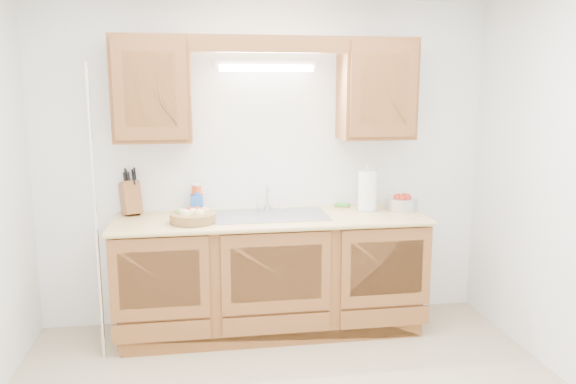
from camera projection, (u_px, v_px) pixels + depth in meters
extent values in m
cube|color=white|center=(266.00, 164.00, 4.39)|extent=(3.50, 0.02, 2.50)
cube|color=white|center=(397.00, 313.00, 1.47)|extent=(3.50, 0.02, 2.50)
cube|color=brown|center=(271.00, 275.00, 4.25)|extent=(2.20, 0.60, 0.86)
cube|color=tan|center=(271.00, 219.00, 4.15)|extent=(2.30, 0.63, 0.04)
cube|color=brown|center=(152.00, 89.00, 4.00)|extent=(0.55, 0.33, 0.75)
cube|color=brown|center=(376.00, 89.00, 4.25)|extent=(0.55, 0.33, 0.75)
cube|color=brown|center=(270.00, 44.00, 3.93)|extent=(2.20, 0.05, 0.12)
cylinder|color=white|center=(267.00, 68.00, 4.16)|extent=(0.70, 0.05, 0.05)
cube|color=white|center=(266.00, 64.00, 4.18)|extent=(0.76, 0.06, 0.05)
cube|color=#9E9EA3|center=(271.00, 215.00, 4.17)|extent=(0.84, 0.46, 0.01)
cube|color=#9E9EA3|center=(243.00, 227.00, 4.15)|extent=(0.39, 0.40, 0.16)
cube|color=#9E9EA3|center=(298.00, 225.00, 4.21)|extent=(0.39, 0.40, 0.16)
cylinder|color=silver|center=(267.00, 208.00, 4.36)|extent=(0.06, 0.06, 0.04)
cylinder|color=silver|center=(267.00, 198.00, 4.34)|extent=(0.02, 0.02, 0.16)
cylinder|color=silver|center=(268.00, 187.00, 4.28)|extent=(0.02, 0.12, 0.02)
cylinder|color=white|center=(283.00, 202.00, 4.37)|extent=(0.03, 0.03, 0.12)
cylinder|color=silver|center=(96.00, 216.00, 3.70)|extent=(0.03, 0.03, 2.00)
cube|color=white|center=(382.00, 174.00, 4.54)|extent=(0.08, 0.01, 0.12)
cylinder|color=olive|center=(193.00, 217.00, 3.96)|extent=(0.42, 0.42, 0.06)
sphere|color=#D8C67F|center=(185.00, 215.00, 3.91)|extent=(0.08, 0.08, 0.08)
sphere|color=#D8C67F|center=(199.00, 214.00, 3.92)|extent=(0.08, 0.08, 0.08)
sphere|color=tan|center=(205.00, 212.00, 4.00)|extent=(0.08, 0.08, 0.08)
sphere|color=#B52414|center=(191.00, 212.00, 4.00)|extent=(0.07, 0.07, 0.07)
sphere|color=#72A53F|center=(180.00, 213.00, 3.97)|extent=(0.07, 0.07, 0.07)
sphere|color=#D8C67F|center=(193.00, 214.00, 3.94)|extent=(0.08, 0.08, 0.08)
sphere|color=#B52414|center=(197.00, 211.00, 4.04)|extent=(0.07, 0.07, 0.07)
cube|color=brown|center=(131.00, 198.00, 4.20)|extent=(0.19, 0.24, 0.28)
cylinder|color=black|center=(124.00, 179.00, 4.14)|extent=(0.03, 0.04, 0.10)
cylinder|color=black|center=(129.00, 179.00, 4.15)|extent=(0.03, 0.04, 0.10)
cylinder|color=black|center=(134.00, 178.00, 4.15)|extent=(0.03, 0.04, 0.10)
cylinder|color=black|center=(127.00, 177.00, 4.19)|extent=(0.03, 0.04, 0.10)
cylinder|color=black|center=(133.00, 176.00, 4.19)|extent=(0.03, 0.04, 0.10)
cylinder|color=black|center=(126.00, 175.00, 4.22)|extent=(0.03, 0.04, 0.10)
cylinder|color=black|center=(135.00, 174.00, 4.23)|extent=(0.03, 0.04, 0.10)
cylinder|color=#FC4E0E|center=(197.00, 198.00, 4.29)|extent=(0.08, 0.08, 0.21)
cylinder|color=white|center=(196.00, 185.00, 4.27)|extent=(0.07, 0.07, 0.01)
imported|color=blue|center=(197.00, 199.00, 4.27)|extent=(0.10, 0.10, 0.20)
cube|color=#CC333F|center=(342.00, 207.00, 4.49)|extent=(0.13, 0.11, 0.01)
cube|color=green|center=(342.00, 205.00, 4.48)|extent=(0.13, 0.11, 0.02)
cylinder|color=silver|center=(367.00, 210.00, 4.35)|extent=(0.18, 0.18, 0.01)
cylinder|color=silver|center=(368.00, 188.00, 4.32)|extent=(0.02, 0.02, 0.35)
cylinder|color=white|center=(368.00, 190.00, 4.32)|extent=(0.16, 0.16, 0.30)
sphere|color=silver|center=(368.00, 165.00, 4.28)|extent=(0.02, 0.02, 0.02)
cylinder|color=silver|center=(401.00, 204.00, 4.36)|extent=(0.32, 0.32, 0.10)
sphere|color=#B52414|center=(398.00, 198.00, 4.35)|extent=(0.07, 0.07, 0.07)
sphere|color=#B52414|center=(404.00, 197.00, 4.38)|extent=(0.07, 0.07, 0.07)
sphere|color=#B52414|center=(403.00, 198.00, 4.32)|extent=(0.07, 0.07, 0.07)
sphere|color=#B52414|center=(407.00, 198.00, 4.34)|extent=(0.07, 0.07, 0.07)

